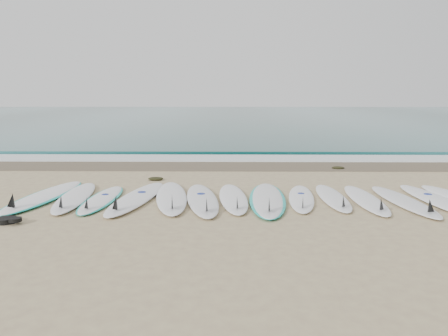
{
  "coord_description": "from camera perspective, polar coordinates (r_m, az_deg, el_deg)",
  "views": [
    {
      "loc": [
        -0.42,
        -8.22,
        2.05
      ],
      "look_at": [
        -0.54,
        1.42,
        0.4
      ],
      "focal_mm": 35.0,
      "sensor_mm": 36.0,
      "label": 1
    }
  ],
  "objects": [
    {
      "name": "ground",
      "position": [
        8.48,
        3.54,
        -4.29
      ],
      "size": [
        120.0,
        120.0,
        0.0
      ],
      "primitive_type": "plane",
      "color": "tan"
    },
    {
      "name": "ocean",
      "position": [
        40.77,
        1.32,
        6.82
      ],
      "size": [
        120.0,
        55.0,
        0.03
      ],
      "primitive_type": "cube",
      "color": "#1C5555",
      "rests_on": "ground"
    },
    {
      "name": "wet_sand_band",
      "position": [
        12.5,
        2.63,
        0.28
      ],
      "size": [
        120.0,
        1.8,
        0.01
      ],
      "primitive_type": "cube",
      "color": "brown",
      "rests_on": "ground"
    },
    {
      "name": "foam_band",
      "position": [
        13.88,
        2.44,
        1.28
      ],
      "size": [
        120.0,
        1.4,
        0.04
      ],
      "primitive_type": "cube",
      "color": "silver",
      "rests_on": "ground"
    },
    {
      "name": "wave_crest",
      "position": [
        15.36,
        2.28,
        2.21
      ],
      "size": [
        120.0,
        1.0,
        0.1
      ],
      "primitive_type": "cube",
      "color": "#1C5555",
      "rests_on": "ground"
    },
    {
      "name": "surfboard_0",
      "position": [
        9.31,
        -22.53,
        -3.42
      ],
      "size": [
        1.02,
        2.97,
        0.37
      ],
      "rotation": [
        0.0,
        0.0,
        -0.11
      ],
      "color": "white",
      "rests_on": "ground"
    },
    {
      "name": "surfboard_1",
      "position": [
        9.0,
        -18.99,
        -3.61
      ],
      "size": [
        0.83,
        2.73,
        0.34
      ],
      "rotation": [
        0.0,
        0.0,
        0.1
      ],
      "color": "white",
      "rests_on": "ground"
    },
    {
      "name": "surfboard_2",
      "position": [
        8.73,
        -15.75,
        -3.94
      ],
      "size": [
        0.6,
        2.34,
        0.3
      ],
      "rotation": [
        0.0,
        0.0,
        -0.01
      ],
      "color": "white",
      "rests_on": "ground"
    },
    {
      "name": "surfboard_3",
      "position": [
        8.59,
        -11.48,
        -3.85
      ],
      "size": [
        0.98,
        2.96,
        0.37
      ],
      "rotation": [
        0.0,
        0.0,
        -0.13
      ],
      "color": "white",
      "rests_on": "ground"
    },
    {
      "name": "surfboard_4",
      "position": [
        8.57,
        -6.88,
        -3.77
      ],
      "size": [
        1.0,
        2.9,
        0.36
      ],
      "rotation": [
        0.0,
        0.0,
        0.15
      ],
      "color": "white",
      "rests_on": "ground"
    },
    {
      "name": "surfboard_5",
      "position": [
        8.33,
        -2.84,
        -4.12
      ],
      "size": [
        0.95,
        2.8,
        0.35
      ],
      "rotation": [
        0.0,
        0.0,
        0.14
      ],
      "color": "silver",
      "rests_on": "ground"
    },
    {
      "name": "surfboard_6",
      "position": [
        8.44,
        1.23,
        -3.95
      ],
      "size": [
        0.7,
        2.56,
        0.32
      ],
      "rotation": [
        0.0,
        0.0,
        0.07
      ],
      "color": "white",
      "rests_on": "ground"
    },
    {
      "name": "surfboard_7",
      "position": [
        8.42,
        5.69,
        -4.04
      ],
      "size": [
        0.86,
        2.92,
        0.37
      ],
      "rotation": [
        0.0,
        0.0,
        -0.06
      ],
      "color": "white",
      "rests_on": "ground"
    },
    {
      "name": "surfboard_8",
      "position": [
        8.59,
        10.07,
        -3.89
      ],
      "size": [
        0.79,
        2.38,
        0.3
      ],
      "rotation": [
        0.0,
        0.0,
        -0.13
      ],
      "color": "white",
      "rests_on": "ground"
    },
    {
      "name": "surfboard_9",
      "position": [
        8.77,
        14.07,
        -3.75
      ],
      "size": [
        0.52,
        2.36,
        0.3
      ],
      "rotation": [
        0.0,
        0.0,
        -0.01
      ],
      "color": "white",
      "rests_on": "ground"
    },
    {
      "name": "surfboard_10",
      "position": [
        8.76,
        18.1,
        -3.94
      ],
      "size": [
        0.54,
        2.49,
        0.32
      ],
      "rotation": [
        0.0,
        0.0,
        -0.01
      ],
      "color": "white",
      "rests_on": "ground"
    },
    {
      "name": "surfboard_11",
      "position": [
        8.88,
        22.54,
        -4.01
      ],
      "size": [
        0.76,
        2.62,
        0.33
      ],
      "rotation": [
        0.0,
        0.0,
        0.09
      ],
      "color": "silver",
      "rests_on": "ground"
    },
    {
      "name": "surfboard_12",
      "position": [
        9.24,
        26.04,
        -3.74
      ],
      "size": [
        0.74,
        2.69,
        0.34
      ],
      "rotation": [
        0.0,
        0.0,
        0.07
      ],
      "color": "white",
      "rests_on": "ground"
    },
    {
      "name": "seaweed_near",
      "position": [
        10.58,
        -8.92,
        -1.38
      ],
      "size": [
        0.37,
        0.29,
        0.07
      ],
      "primitive_type": "ellipsoid",
      "color": "black",
      "rests_on": "ground"
    },
    {
      "name": "seaweed_far",
      "position": [
        12.42,
        14.67,
        0.04
      ],
      "size": [
        0.34,
        0.27,
        0.07
      ],
      "primitive_type": "ellipsoid",
      "color": "black",
      "rests_on": "ground"
    },
    {
      "name": "leash_coil",
      "position": [
        7.83,
        -26.37,
        -6.12
      ],
      "size": [
        0.46,
        0.36,
        0.11
      ],
      "color": "black",
      "rests_on": "ground"
    }
  ]
}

